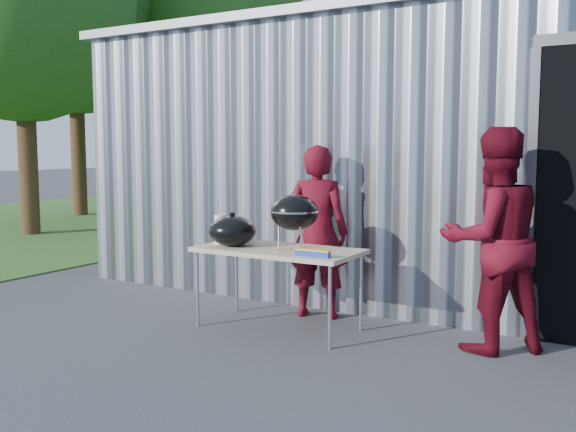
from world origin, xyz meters
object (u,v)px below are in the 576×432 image
Objects in this scene: folding_table at (278,253)px; person_cook at (317,232)px; kettle_grill at (294,203)px; person_bystander at (493,240)px.

person_cook is (0.11, 0.55, 0.14)m from folding_table.
folding_table is 0.49m from kettle_grill.
folding_table is at bearing -175.53° from kettle_grill.
person_cook reaches higher than kettle_grill.
folding_table is at bearing 65.68° from person_cook.
person_cook is 0.93× the size of person_bystander.
folding_table is 0.82× the size of person_bystander.
kettle_grill is at bearing 82.49° from person_cook.
person_bystander is (1.67, 0.33, -0.25)m from kettle_grill.
person_cook is at bearing -48.84° from person_bystander.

